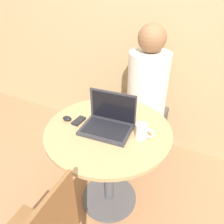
{
  "coord_description": "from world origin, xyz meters",
  "views": [
    {
      "loc": [
        0.54,
        -1.0,
        1.58
      ],
      "look_at": [
        0.0,
        0.05,
        0.82
      ],
      "focal_mm": 35.0,
      "sensor_mm": 36.0,
      "label": 1
    }
  ],
  "objects": [
    {
      "name": "coffee_cup",
      "position": [
        0.23,
        0.01,
        0.77
      ],
      "size": [
        0.12,
        0.07,
        0.1
      ],
      "color": "white",
      "rests_on": "round_table"
    },
    {
      "name": "round_table",
      "position": [
        0.0,
        0.0,
        0.54
      ],
      "size": [
        0.83,
        0.83,
        0.72
      ],
      "color": "#4C4C51",
      "rests_on": "ground_plane"
    },
    {
      "name": "ground_plane",
      "position": [
        0.0,
        0.0,
        0.0
      ],
      "size": [
        12.0,
        12.0,
        0.0
      ],
      "primitive_type": "plane",
      "color": "#9E704C"
    },
    {
      "name": "computer_mouse",
      "position": [
        -0.3,
        -0.04,
        0.73
      ],
      "size": [
        0.06,
        0.05,
        0.03
      ],
      "color": "black",
      "rests_on": "round_table"
    },
    {
      "name": "cell_phone",
      "position": [
        -0.21,
        -0.02,
        0.73
      ],
      "size": [
        0.06,
        0.11,
        0.02
      ],
      "color": "black",
      "rests_on": "round_table"
    },
    {
      "name": "back_wall",
      "position": [
        0.0,
        0.93,
        1.3
      ],
      "size": [
        7.0,
        0.05,
        2.6
      ],
      "color": "tan",
      "rests_on": "ground_plane"
    },
    {
      "name": "laptop",
      "position": [
        0.0,
        0.0,
        0.77
      ],
      "size": [
        0.33,
        0.25,
        0.23
      ],
      "color": "#2D2D33",
      "rests_on": "round_table"
    },
    {
      "name": "person_seated",
      "position": [
        0.04,
        0.7,
        0.53
      ],
      "size": [
        0.34,
        0.54,
        1.26
      ],
      "color": "#4C4742",
      "rests_on": "ground_plane"
    }
  ]
}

